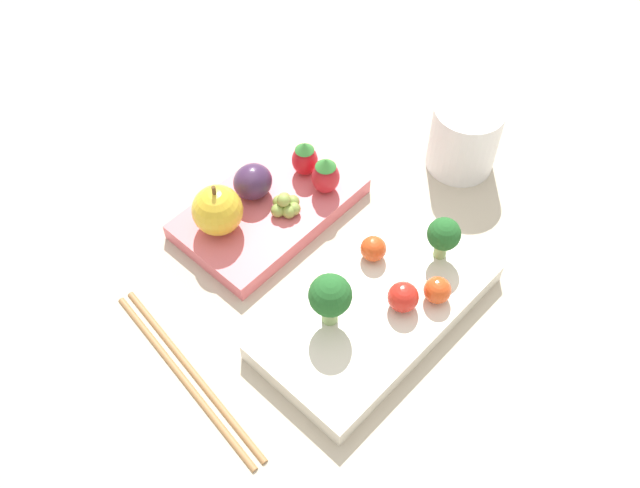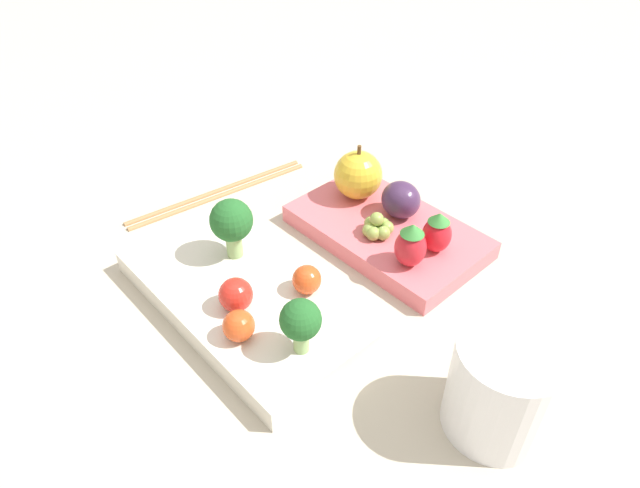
# 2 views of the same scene
# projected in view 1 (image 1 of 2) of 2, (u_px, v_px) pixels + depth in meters

# --- Properties ---
(ground_plane) EXTENTS (4.00, 4.00, 0.00)m
(ground_plane) POSITION_uv_depth(u_px,v_px,m) (321.00, 261.00, 0.69)
(ground_plane) COLOR #BCB29E
(bento_box_savoury) EXTENTS (0.24, 0.15, 0.02)m
(bento_box_savoury) POSITION_uv_depth(u_px,v_px,m) (376.00, 312.00, 0.65)
(bento_box_savoury) COLOR silver
(bento_box_savoury) RESTS_ON ground_plane
(bento_box_fruit) EXTENTS (0.20, 0.14, 0.02)m
(bento_box_fruit) POSITION_uv_depth(u_px,v_px,m) (270.00, 208.00, 0.72)
(bento_box_fruit) COLOR #DB6670
(bento_box_fruit) RESTS_ON ground_plane
(broccoli_floret_0) EXTENTS (0.04, 0.04, 0.06)m
(broccoli_floret_0) POSITION_uv_depth(u_px,v_px,m) (330.00, 297.00, 0.60)
(broccoli_floret_0) COLOR #93B770
(broccoli_floret_0) RESTS_ON bento_box_savoury
(broccoli_floret_1) EXTENTS (0.03, 0.03, 0.05)m
(broccoli_floret_1) POSITION_uv_depth(u_px,v_px,m) (444.00, 235.00, 0.65)
(broccoli_floret_1) COLOR #93B770
(broccoli_floret_1) RESTS_ON bento_box_savoury
(cherry_tomato_0) EXTENTS (0.03, 0.03, 0.03)m
(cherry_tomato_0) POSITION_uv_depth(u_px,v_px,m) (403.00, 297.00, 0.63)
(cherry_tomato_0) COLOR red
(cherry_tomato_0) RESTS_ON bento_box_savoury
(cherry_tomato_1) EXTENTS (0.02, 0.02, 0.02)m
(cherry_tomato_1) POSITION_uv_depth(u_px,v_px,m) (373.00, 249.00, 0.66)
(cherry_tomato_1) COLOR #DB4C1E
(cherry_tomato_1) RESTS_ON bento_box_savoury
(cherry_tomato_2) EXTENTS (0.02, 0.02, 0.02)m
(cherry_tomato_2) POSITION_uv_depth(u_px,v_px,m) (437.00, 290.00, 0.63)
(cherry_tomato_2) COLOR #DB4C1E
(cherry_tomato_2) RESTS_ON bento_box_savoury
(apple) EXTENTS (0.05, 0.05, 0.06)m
(apple) POSITION_uv_depth(u_px,v_px,m) (217.00, 210.00, 0.68)
(apple) COLOR gold
(apple) RESTS_ON bento_box_fruit
(strawberry_0) EXTENTS (0.03, 0.03, 0.04)m
(strawberry_0) POSITION_uv_depth(u_px,v_px,m) (305.00, 158.00, 0.72)
(strawberry_0) COLOR red
(strawberry_0) RESTS_ON bento_box_fruit
(strawberry_1) EXTENTS (0.03, 0.03, 0.04)m
(strawberry_1) POSITION_uv_depth(u_px,v_px,m) (326.00, 175.00, 0.71)
(strawberry_1) COLOR red
(strawberry_1) RESTS_ON bento_box_fruit
(plum) EXTENTS (0.04, 0.04, 0.04)m
(plum) POSITION_uv_depth(u_px,v_px,m) (253.00, 182.00, 0.71)
(plum) COLOR #42284C
(plum) RESTS_ON bento_box_fruit
(grape_cluster) EXTENTS (0.03, 0.03, 0.02)m
(grape_cluster) POSITION_uv_depth(u_px,v_px,m) (285.00, 205.00, 0.70)
(grape_cluster) COLOR #8EA84C
(grape_cluster) RESTS_ON bento_box_fruit
(drinking_cup) EXTENTS (0.07, 0.07, 0.08)m
(drinking_cup) POSITION_uv_depth(u_px,v_px,m) (464.00, 137.00, 0.74)
(drinking_cup) COLOR white
(drinking_cup) RESTS_ON ground_plane
(chopsticks_pair) EXTENTS (0.02, 0.21, 0.01)m
(chopsticks_pair) POSITION_uv_depth(u_px,v_px,m) (187.00, 374.00, 0.62)
(chopsticks_pair) COLOR #A37547
(chopsticks_pair) RESTS_ON ground_plane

